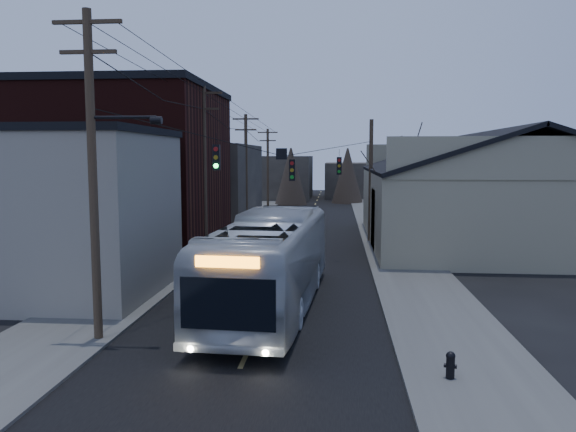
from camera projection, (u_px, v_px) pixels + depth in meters
The scene contains 15 objects.
ground at pixel (233, 384), 14.86m from camera, with size 160.00×160.00×0.00m, color black.
road_surface at pixel (303, 232), 44.57m from camera, with size 9.00×110.00×0.02m, color black.
sidewalk_left at pixel (222, 230), 45.13m from camera, with size 4.00×110.00×0.12m, color #474744.
sidewalk_right at pixel (385, 232), 44.00m from camera, with size 4.00×110.00×0.12m, color #474744.
building_clapboard at pixel (65, 214), 24.18m from camera, with size 8.00×8.00×7.00m, color gray.
building_brick at pixel (133, 172), 35.00m from camera, with size 10.00×12.00×10.00m, color black.
building_left_far at pixel (203, 184), 50.97m from camera, with size 9.00×14.00×7.00m, color #322D28.
warehouse at pixel (489, 205), 38.21m from camera, with size 16.16×20.60×7.73m.
building_far_left at pixel (276, 177), 79.44m from camera, with size 10.00×12.00×6.00m, color #322D28.
building_far_right at pixel (366, 180), 83.32m from camera, with size 12.00×14.00×5.00m, color #322D28.
bare_tree at pixel (400, 196), 33.72m from camera, with size 0.40×0.40×7.20m, color black.
utility_lines at pixel (252, 171), 38.51m from camera, with size 11.24×45.28×10.50m.
bus at pixel (271, 262), 22.01m from camera, with size 3.14×13.40×3.73m, color #A5ABB1.
parked_car at pixel (263, 215), 51.16m from camera, with size 1.45×4.17×1.37m, color #B8BAC1.
fire_hydrant at pixel (450, 364), 14.88m from camera, with size 0.36×0.25×0.73m.
Camera 1 is at (2.69, -14.12, 6.00)m, focal length 35.00 mm.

